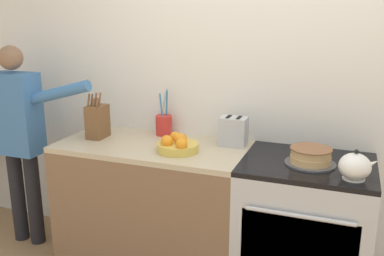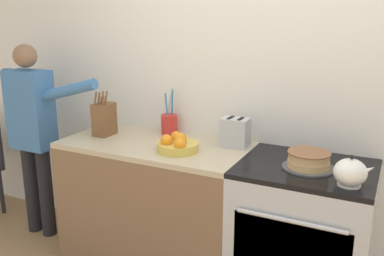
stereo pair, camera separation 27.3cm
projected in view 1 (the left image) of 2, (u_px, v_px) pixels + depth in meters
wall_back at (269, 85)px, 2.87m from camera, size 8.00×0.04×2.60m
counter_cabinet at (154, 205)px, 3.02m from camera, size 1.28×0.64×0.91m
stove_range at (303, 231)px, 2.67m from camera, size 0.78×0.68×0.91m
layer_cake at (311, 157)px, 2.51m from camera, size 0.30×0.30×0.10m
tea_kettle at (355, 167)px, 2.27m from camera, size 0.21×0.17×0.17m
knife_block at (97, 121)px, 3.02m from camera, size 0.11×0.16×0.33m
utensil_crock at (164, 124)px, 3.10m from camera, size 0.12×0.12×0.34m
fruit_bowl at (177, 145)px, 2.74m from camera, size 0.27×0.27×0.12m
toaster at (233, 131)px, 2.85m from camera, size 0.19×0.13×0.20m
person_baker at (19, 130)px, 3.20m from camera, size 0.90×0.20×1.54m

